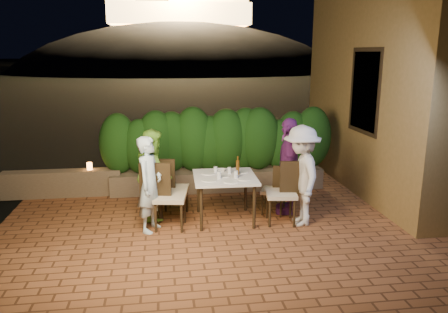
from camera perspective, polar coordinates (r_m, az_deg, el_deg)
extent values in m
plane|color=black|center=(6.67, 0.02, -10.49)|extent=(400.00, 400.00, 0.00)
cube|color=brown|center=(7.15, -0.54, -9.28)|extent=(7.00, 6.00, 0.15)
cube|color=olive|center=(9.19, 21.41, 11.39)|extent=(1.60, 5.00, 5.00)
cube|color=black|center=(8.41, 18.09, 8.11)|extent=(0.08, 1.00, 1.40)
cube|color=black|center=(8.41, 18.03, 8.12)|extent=(0.06, 1.15, 1.55)
cube|color=brown|center=(8.76, -0.79, -3.04)|extent=(4.20, 0.55, 0.40)
cube|color=brown|center=(8.90, -20.36, -3.30)|extent=(2.20, 0.30, 0.50)
ellipsoid|color=black|center=(66.44, -5.57, 7.61)|extent=(52.00, 40.00, 22.00)
cylinder|color=white|center=(6.79, -1.92, -3.08)|extent=(0.24, 0.24, 0.01)
cylinder|color=white|center=(7.17, -2.00, -2.17)|extent=(0.25, 0.25, 0.01)
cylinder|color=white|center=(6.84, 2.66, -2.96)|extent=(0.20, 0.20, 0.01)
cylinder|color=white|center=(7.25, 2.35, -2.00)|extent=(0.22, 0.22, 0.01)
cylinder|color=white|center=(7.00, -0.06, -2.56)|extent=(0.20, 0.20, 0.01)
cylinder|color=white|center=(6.71, 0.87, -3.28)|extent=(0.23, 0.23, 0.01)
cylinder|color=silver|center=(6.86, -0.65, -2.45)|extent=(0.07, 0.07, 0.11)
cylinder|color=silver|center=(7.19, -1.11, -1.74)|extent=(0.06, 0.06, 0.11)
cylinder|color=silver|center=(6.90, 1.57, -2.35)|extent=(0.07, 0.07, 0.12)
cylinder|color=silver|center=(7.16, 0.71, -1.81)|extent=(0.06, 0.06, 0.10)
imported|color=white|center=(7.30, -0.40, -1.78)|extent=(0.17, 0.17, 0.04)
imported|color=#C0E3F7|center=(6.71, -9.68, -3.60)|extent=(0.54, 0.64, 1.48)
imported|color=#86D241|center=(7.27, -9.15, -2.24)|extent=(0.67, 0.80, 1.49)
imported|color=silver|center=(6.97, 10.05, -2.48)|extent=(0.64, 1.06, 1.60)
imported|color=#70297C|center=(7.45, 8.43, -1.21)|extent=(0.64, 1.03, 1.64)
cylinder|color=orange|center=(8.72, -17.16, -1.21)|extent=(0.10, 0.10, 0.14)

